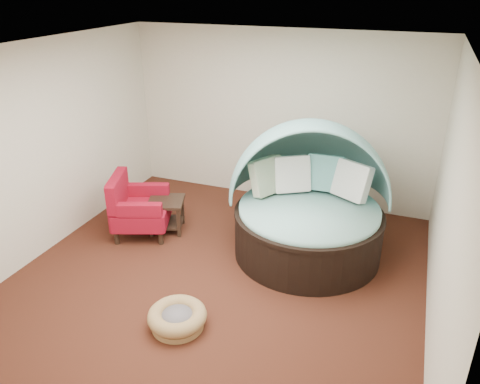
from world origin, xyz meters
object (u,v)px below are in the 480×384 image
(canopy_daybed, at_px, (309,194))
(red_armchair, at_px, (137,207))
(pet_basket, at_px, (177,318))
(side_table, at_px, (167,211))

(canopy_daybed, height_order, red_armchair, canopy_daybed)
(canopy_daybed, xyz_separation_m, pet_basket, (-0.93, -2.08, -0.73))
(canopy_daybed, relative_size, pet_basket, 3.50)
(red_armchair, distance_m, side_table, 0.43)
(pet_basket, height_order, red_armchair, red_armchair)
(canopy_daybed, height_order, pet_basket, canopy_daybed)
(red_armchair, xyz_separation_m, side_table, (0.35, 0.24, -0.11))
(red_armchair, bearing_deg, side_table, 14.21)
(pet_basket, bearing_deg, red_armchair, 132.65)
(canopy_daybed, distance_m, pet_basket, 2.39)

